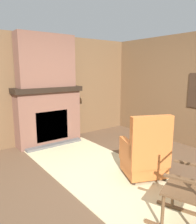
{
  "coord_description": "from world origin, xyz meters",
  "views": [
    {
      "loc": [
        2.4,
        -2.06,
        1.72
      ],
      "look_at": [
        -0.95,
        0.46,
        0.9
      ],
      "focal_mm": 35.0,
      "sensor_mm": 36.0,
      "label": 1
    }
  ],
  "objects_px": {
    "oil_lamp_vase": "(37,83)",
    "storage_case": "(63,83)",
    "armchair": "(145,155)",
    "rocking_chair": "(194,190)",
    "firewood_stack": "(142,139)"
  },
  "relations": [
    {
      "from": "rocking_chair",
      "to": "firewood_stack",
      "type": "xyz_separation_m",
      "value": [
        -2.29,
        1.76,
        -0.37
      ]
    },
    {
      "from": "armchair",
      "to": "oil_lamp_vase",
      "type": "bearing_deg",
      "value": 39.38
    },
    {
      "from": "firewood_stack",
      "to": "storage_case",
      "type": "xyz_separation_m",
      "value": [
        -1.31,
        -1.39,
        1.32
      ]
    },
    {
      "from": "armchair",
      "to": "rocking_chair",
      "type": "bearing_deg",
      "value": -179.14
    },
    {
      "from": "rocking_chair",
      "to": "storage_case",
      "type": "relative_size",
      "value": 4.9
    },
    {
      "from": "armchair",
      "to": "storage_case",
      "type": "xyz_separation_m",
      "value": [
        -2.54,
        -0.09,
        1.01
      ]
    },
    {
      "from": "firewood_stack",
      "to": "oil_lamp_vase",
      "type": "bearing_deg",
      "value": -123.07
    },
    {
      "from": "armchair",
      "to": "storage_case",
      "type": "height_order",
      "value": "storage_case"
    },
    {
      "from": "storage_case",
      "to": "armchair",
      "type": "bearing_deg",
      "value": 1.94
    },
    {
      "from": "rocking_chair",
      "to": "storage_case",
      "type": "height_order",
      "value": "storage_case"
    },
    {
      "from": "oil_lamp_vase",
      "to": "storage_case",
      "type": "height_order",
      "value": "oil_lamp_vase"
    },
    {
      "from": "firewood_stack",
      "to": "oil_lamp_vase",
      "type": "xyz_separation_m",
      "value": [
        -1.31,
        -2.01,
        1.36
      ]
    },
    {
      "from": "armchair",
      "to": "oil_lamp_vase",
      "type": "height_order",
      "value": "oil_lamp_vase"
    },
    {
      "from": "armchair",
      "to": "rocking_chair",
      "type": "distance_m",
      "value": 1.16
    },
    {
      "from": "oil_lamp_vase",
      "to": "storage_case",
      "type": "xyz_separation_m",
      "value": [
        0.0,
        0.62,
        -0.04
      ]
    }
  ]
}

